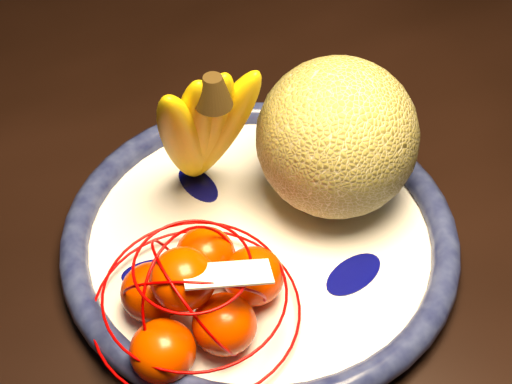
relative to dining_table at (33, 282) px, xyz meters
name	(u,v)px	position (x,y,z in m)	size (l,w,h in m)	color
dining_table	(33,282)	(0.00, 0.00, 0.00)	(1.52, 1.00, 0.72)	black
fruit_bowl	(260,238)	(0.22, -0.11, 0.09)	(0.38, 0.38, 0.03)	white
cantaloupe	(337,138)	(0.31, -0.08, 0.17)	(0.16, 0.16, 0.16)	olive
banana_bunch	(201,124)	(0.19, -0.03, 0.19)	(0.13, 0.12, 0.19)	#F7B90B
mandarin_bag	(197,296)	(0.13, -0.17, 0.12)	(0.23, 0.23, 0.12)	#FF4300
price_tag	(228,274)	(0.15, -0.19, 0.17)	(0.07, 0.03, 0.00)	white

